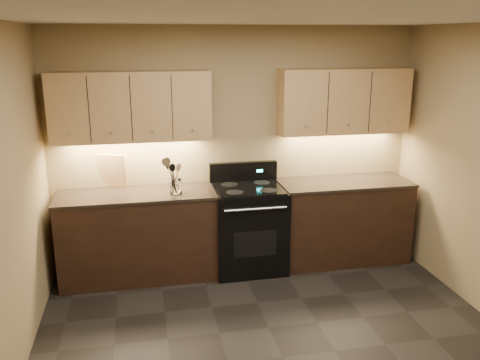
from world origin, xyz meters
name	(u,v)px	position (x,y,z in m)	size (l,w,h in m)	color
floor	(283,357)	(0.00, 0.00, 0.00)	(4.00, 4.00, 0.00)	black
ceiling	(292,17)	(0.00, 0.00, 2.60)	(4.00, 4.00, 0.00)	silver
wall_back	(235,148)	(0.00, 2.00, 1.30)	(4.00, 0.04, 2.60)	#9F875D
counter_left	(138,235)	(-1.10, 1.70, 0.47)	(1.62, 0.62, 0.93)	black
counter_right	(342,220)	(1.18, 1.70, 0.47)	(1.46, 0.62, 0.93)	black
stove	(248,227)	(0.08, 1.68, 0.48)	(0.76, 0.68, 1.14)	black
upper_cab_left	(131,107)	(-1.10, 1.85, 1.80)	(1.60, 0.30, 0.70)	tan
upper_cab_right	(344,101)	(1.18, 1.85, 1.80)	(1.44, 0.30, 0.70)	tan
outlet_plate	(116,169)	(-1.30, 1.99, 1.12)	(0.09, 0.01, 0.12)	#B2B5BA
utensil_crock	(176,186)	(-0.69, 1.62, 1.00)	(0.15, 0.15, 0.15)	white
cutting_board	(113,171)	(-1.33, 1.96, 1.11)	(0.29, 0.02, 0.37)	tan
wooden_spoon	(173,178)	(-0.72, 1.62, 1.09)	(0.06, 0.06, 0.30)	tan
black_spoon	(174,177)	(-0.71, 1.65, 1.09)	(0.06, 0.06, 0.30)	black
black_turner	(176,174)	(-0.69, 1.59, 1.14)	(0.08, 0.08, 0.38)	black
steel_spatula	(179,176)	(-0.66, 1.63, 1.11)	(0.08, 0.08, 0.33)	silver
steel_skimmer	(179,174)	(-0.66, 1.60, 1.13)	(0.09, 0.09, 0.37)	silver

